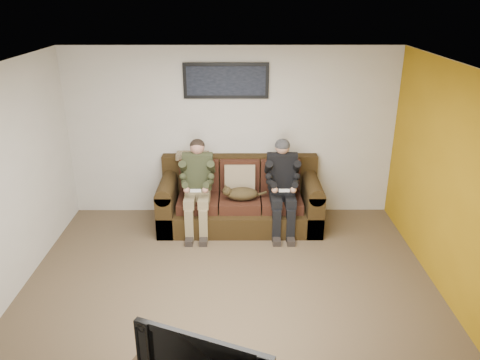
{
  "coord_description": "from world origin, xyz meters",
  "views": [
    {
      "loc": [
        0.11,
        -4.63,
        3.31
      ],
      "look_at": [
        0.13,
        1.2,
        0.95
      ],
      "focal_mm": 35.0,
      "sensor_mm": 36.0,
      "label": 1
    }
  ],
  "objects_px": {
    "person_right": "(282,181)",
    "framed_poster": "(226,81)",
    "cat": "(241,194)",
    "person_left": "(197,181)",
    "sofa": "(240,200)"
  },
  "relations": [
    {
      "from": "cat",
      "to": "framed_poster",
      "type": "distance_m",
      "value": 1.66
    },
    {
      "from": "sofa",
      "to": "framed_poster",
      "type": "bearing_deg",
      "value": 117.71
    },
    {
      "from": "person_left",
      "to": "framed_poster",
      "type": "height_order",
      "value": "framed_poster"
    },
    {
      "from": "sofa",
      "to": "person_right",
      "type": "relative_size",
      "value": 1.78
    },
    {
      "from": "person_left",
      "to": "cat",
      "type": "height_order",
      "value": "person_left"
    },
    {
      "from": "person_left",
      "to": "person_right",
      "type": "height_order",
      "value": "person_right"
    },
    {
      "from": "sofa",
      "to": "person_left",
      "type": "xyz_separation_m",
      "value": [
        -0.62,
        -0.2,
        0.39
      ]
    },
    {
      "from": "person_right",
      "to": "framed_poster",
      "type": "height_order",
      "value": "framed_poster"
    },
    {
      "from": "person_left",
      "to": "cat",
      "type": "xyz_separation_m",
      "value": [
        0.63,
        -0.04,
        -0.18
      ]
    },
    {
      "from": "sofa",
      "to": "person_left",
      "type": "bearing_deg",
      "value": -161.96
    },
    {
      "from": "person_left",
      "to": "person_right",
      "type": "relative_size",
      "value": 0.99
    },
    {
      "from": "person_right",
      "to": "framed_poster",
      "type": "distance_m",
      "value": 1.67
    },
    {
      "from": "person_left",
      "to": "cat",
      "type": "relative_size",
      "value": 2.02
    },
    {
      "from": "person_left",
      "to": "sofa",
      "type": "bearing_deg",
      "value": 18.04
    },
    {
      "from": "person_left",
      "to": "person_right",
      "type": "xyz_separation_m",
      "value": [
        1.23,
        0.0,
        0.0
      ]
    }
  ]
}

